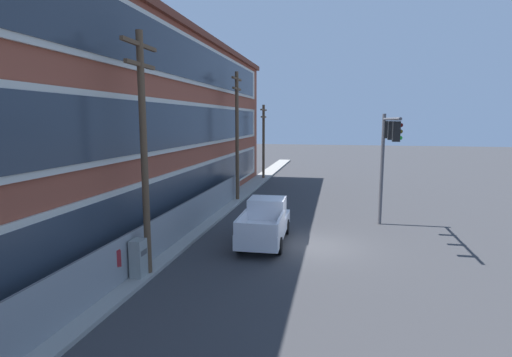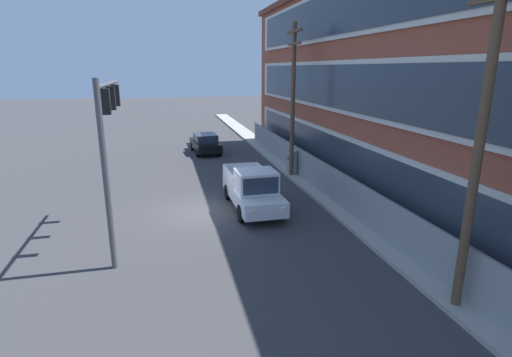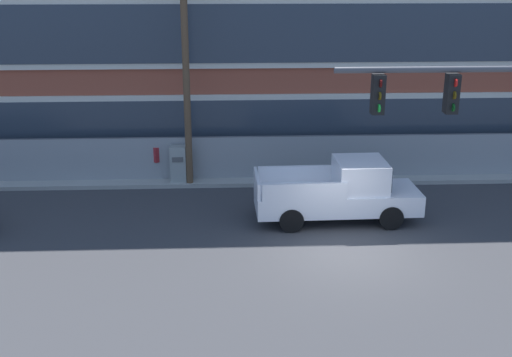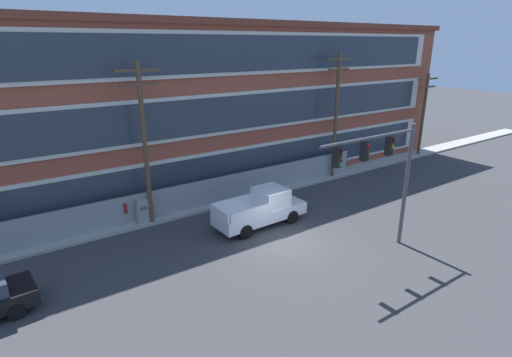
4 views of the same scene
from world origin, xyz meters
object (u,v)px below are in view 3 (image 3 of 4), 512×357
(electrical_cabinet, at_px, (178,166))
(pedestrian_near_cabinet, at_px, (155,158))
(pickup_truck_white, at_px, (341,193))
(traffic_signal_mast, at_px, (509,129))
(utility_pole_near_corner, at_px, (185,56))

(electrical_cabinet, bearing_deg, pedestrian_near_cabinet, 155.66)
(pickup_truck_white, relative_size, pedestrian_near_cabinet, 3.30)
(traffic_signal_mast, xyz_separation_m, utility_pole_near_corner, (-8.04, 9.59, 0.40))
(pickup_truck_white, height_order, electrical_cabinet, pickup_truck_white)
(electrical_cabinet, relative_size, pedestrian_near_cabinet, 0.94)
(utility_pole_near_corner, distance_m, pedestrian_near_cabinet, 4.37)
(electrical_cabinet, bearing_deg, utility_pole_near_corner, -22.09)
(traffic_signal_mast, height_order, pickup_truck_white, traffic_signal_mast)
(utility_pole_near_corner, height_order, pedestrian_near_cabinet, utility_pole_near_corner)
(pickup_truck_white, distance_m, pedestrian_near_cabinet, 7.89)
(traffic_signal_mast, relative_size, pickup_truck_white, 1.14)
(pickup_truck_white, distance_m, electrical_cabinet, 6.89)
(traffic_signal_mast, bearing_deg, electrical_cabinet, 130.94)
(electrical_cabinet, bearing_deg, pickup_truck_white, -33.76)
(traffic_signal_mast, height_order, utility_pole_near_corner, utility_pole_near_corner)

